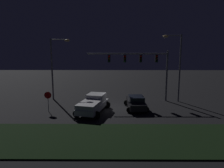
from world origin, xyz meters
TOP-DOWN VIEW (x-y plane):
  - ground_plane at (0.00, 0.00)m, footprint 80.00×80.00m
  - grass_median at (0.00, -8.58)m, footprint 27.83×6.15m
  - pickup_truck at (-2.47, -1.60)m, footprint 3.73×5.72m
  - car_sedan at (2.25, -0.33)m, footprint 2.61×4.48m
  - traffic_signal_gantry at (3.18, 3.35)m, footprint 10.32×0.56m
  - street_lamp_left at (-7.90, 4.12)m, footprint 2.56×0.44m
  - street_lamp_right at (7.61, 3.04)m, footprint 2.43×0.44m
  - stop_sign at (-7.37, -1.52)m, footprint 0.76×0.08m

SIDE VIEW (x-z plane):
  - ground_plane at x=0.00m, z-range 0.00..0.00m
  - grass_median at x=0.00m, z-range 0.00..0.10m
  - car_sedan at x=2.25m, z-range -0.02..1.49m
  - pickup_truck at x=-2.47m, z-range 0.10..1.90m
  - stop_sign at x=-7.37m, z-range 0.45..2.68m
  - traffic_signal_gantry at x=3.18m, z-range 1.78..8.28m
  - street_lamp_left at x=-7.90m, z-range 1.05..9.08m
  - street_lamp_right at x=7.61m, z-range 1.06..9.55m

